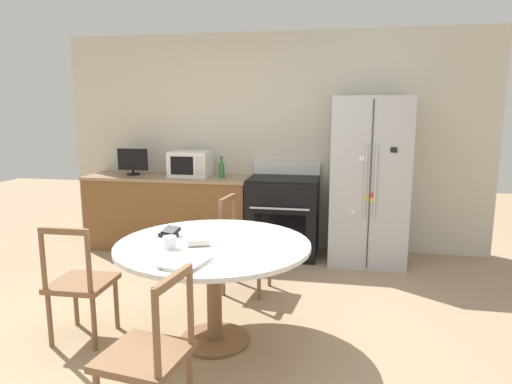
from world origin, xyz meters
The scene contains 16 objects.
ground_plane centered at (0.00, 0.00, 0.00)m, with size 14.00×14.00×0.00m, color #9E8466.
back_wall centered at (0.00, 2.65, 1.30)m, with size 5.20×0.10×2.60m.
kitchen_counter centered at (-1.21, 2.29, 0.45)m, with size 2.01×0.64×0.90m.
refrigerator centered at (1.16, 2.23, 0.92)m, with size 0.83×0.74×1.84m.
oven_range centered at (0.21, 2.26, 0.47)m, with size 0.80×0.68×1.08m.
microwave centered at (-0.93, 2.31, 1.05)m, with size 0.47×0.38×0.30m.
countertop_tv centered at (-1.67, 2.29, 1.07)m, with size 0.37×0.16×0.32m.
counter_bottle centered at (-0.53, 2.26, 1.00)m, with size 0.07×0.07×0.25m.
dining_table centered at (-0.02, 0.13, 0.64)m, with size 1.40×1.40×0.76m.
dining_chair_left centered at (-1.01, -0.02, 0.43)m, with size 0.43×0.43×0.90m.
dining_chair_near centered at (-0.10, -0.86, 0.43)m, with size 0.48×0.48×0.90m.
dining_chair_far centered at (-0.02, 1.12, 0.43)m, with size 0.47×0.47×0.90m.
candle_glass centered at (-0.28, -0.06, 0.80)m, with size 0.09×0.09×0.09m.
folded_napkin centered at (-0.11, 0.03, 0.79)m, with size 0.16×0.11×0.05m.
wallet centered at (-0.39, 0.23, 0.79)m, with size 0.16×0.16×0.07m.
mail_stack centered at (-0.06, -0.35, 0.77)m, with size 0.32×0.36×0.02m.
Camera 1 is at (0.86, -2.90, 1.71)m, focal length 32.00 mm.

